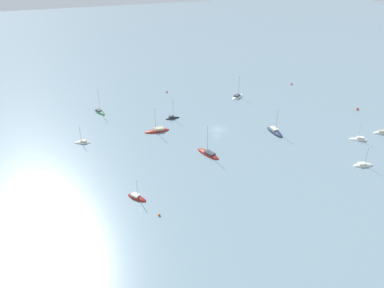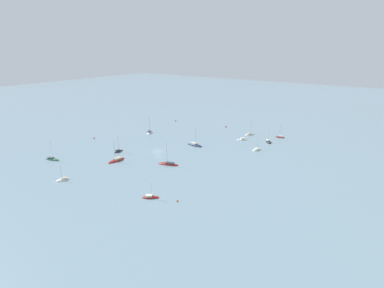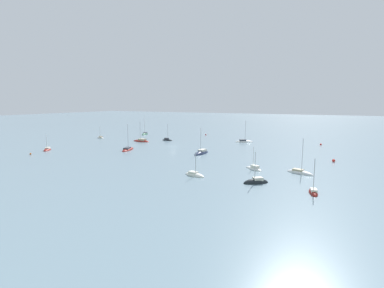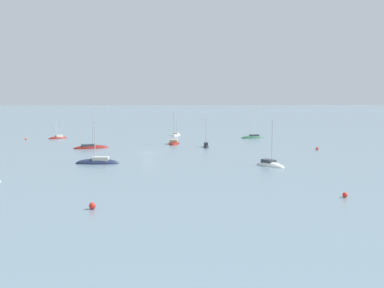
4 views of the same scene
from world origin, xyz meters
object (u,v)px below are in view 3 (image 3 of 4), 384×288
sailboat_0 (244,142)px  sailboat_12 (300,173)px  sailboat_1 (47,150)px  sailboat_8 (167,140)px  sailboat_10 (145,134)px  sailboat_3 (195,175)px  mooring_buoy_2 (321,144)px  mooring_buoy_0 (31,154)px  mooring_buoy_1 (334,161)px  sailboat_7 (254,169)px  sailboat_11 (141,141)px  sailboat_9 (256,183)px  sailboat_5 (313,193)px  sailboat_2 (201,153)px  sailboat_4 (101,138)px  sailboat_6 (128,150)px  mooring_buoy_3 (206,135)px

sailboat_0 → sailboat_12: (-27.58, 46.16, -0.01)m
sailboat_1 → sailboat_8: 46.66m
sailboat_12 → sailboat_8: bearing=169.5°
sailboat_10 → sailboat_12: bearing=41.3°
sailboat_3 → mooring_buoy_2: 67.45m
sailboat_3 → mooring_buoy_0: (57.82, -0.59, 0.21)m
sailboat_12 → mooring_buoy_1: (-6.57, -18.09, 0.34)m
sailboat_1 → sailboat_7: 71.08m
mooring_buoy_1 → mooring_buoy_0: bearing=19.6°
sailboat_1 → sailboat_11: 36.15m
sailboat_8 → sailboat_9: size_ratio=1.01×
sailboat_12 → mooring_buoy_0: (78.83, 12.37, 0.19)m
sailboat_0 → mooring_buoy_2: 29.12m
sailboat_0 → sailboat_1: sailboat_0 is taller
sailboat_1 → sailboat_5: sailboat_5 is taller
sailboat_2 → sailboat_0: bearing=174.8°
sailboat_4 → sailboat_12: size_ratio=0.68×
sailboat_7 → sailboat_1: bearing=38.5°
sailboat_0 → sailboat_10: (53.19, -5.02, -0.01)m
sailboat_6 → sailboat_5: bearing=-128.8°
mooring_buoy_0 → mooring_buoy_2: (-80.01, -63.10, 0.08)m
sailboat_3 → sailboat_11: (45.38, -41.53, 0.04)m
sailboat_9 → sailboat_12: size_ratio=0.83×
sailboat_2 → sailboat_7: size_ratio=1.51×
sailboat_7 → sailboat_12: bearing=-141.2°
mooring_buoy_1 → sailboat_5: bearing=85.8°
sailboat_2 → sailboat_5: bearing=53.7°
sailboat_0 → sailboat_3: 59.49m
sailboat_6 → sailboat_12: 58.03m
sailboat_6 → mooring_buoy_2: 72.11m
sailboat_3 → mooring_buoy_2: (-22.19, -63.69, 0.29)m
sailboat_10 → sailboat_12: 95.62m
sailboat_2 → mooring_buoy_3: bearing=-155.3°
sailboat_4 → sailboat_6: size_ratio=0.64×
sailboat_3 → mooring_buoy_2: sailboat_3 is taller
sailboat_4 → sailboat_7: (-79.00, 30.08, 0.05)m
sailboat_2 → sailboat_4: bearing=-103.2°
sailboat_10 → mooring_buoy_3: size_ratio=14.75×
mooring_buoy_1 → sailboat_0: bearing=-39.4°
sailboat_5 → sailboat_7: (14.91, -14.20, 0.03)m
sailboat_0 → mooring_buoy_1: size_ratio=11.15×
sailboat_6 → sailboat_10: size_ratio=1.00×
sailboat_8 → mooring_buoy_2: bearing=15.3°
mooring_buoy_3 → mooring_buoy_0: bearing=70.0°
sailboat_2 → sailboat_3: bearing=24.0°
sailboat_0 → mooring_buoy_2: size_ratio=12.98×
sailboat_5 → sailboat_7: 20.59m
sailboat_0 → mooring_buoy_0: 77.80m
sailboat_1 → mooring_buoy_2: bearing=89.0°
sailboat_12 → sailboat_4: bearing=-176.8°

